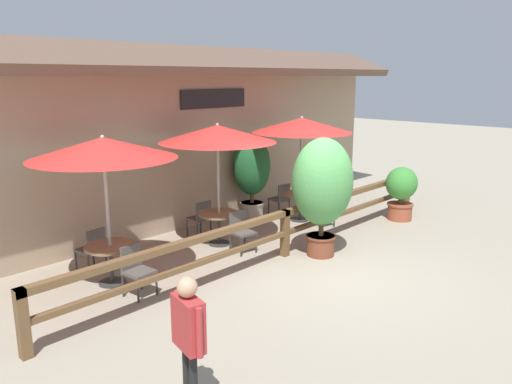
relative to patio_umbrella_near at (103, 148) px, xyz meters
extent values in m
plane|color=#9E937F|center=(3.11, -2.35, -2.38)|extent=(60.00, 60.00, 0.00)
cube|color=tan|center=(3.11, 1.85, -0.58)|extent=(14.00, 0.40, 3.60)
cube|color=brown|center=(3.11, 1.30, 1.50)|extent=(14.28, 1.48, 0.70)
cube|color=black|center=(3.90, 1.62, 0.62)|extent=(2.01, 0.04, 0.44)
cube|color=brown|center=(3.11, -1.30, -1.48)|extent=(10.40, 0.14, 0.11)
cube|color=brown|center=(3.11, -1.30, -1.90)|extent=(10.40, 0.10, 0.09)
cube|color=brown|center=(-2.02, -1.30, -1.90)|extent=(0.14, 0.14, 0.95)
cube|color=brown|center=(3.11, -1.30, -1.90)|extent=(0.14, 0.14, 0.95)
cube|color=brown|center=(8.24, -1.30, -1.90)|extent=(0.14, 0.14, 0.95)
cylinder|color=#B7B2A8|center=(0.00, 0.00, -1.25)|extent=(0.06, 0.06, 2.26)
cone|color=red|center=(0.00, 0.00, 0.00)|extent=(2.43, 2.43, 0.35)
sphere|color=#B2ADA3|center=(0.00, 0.00, 0.18)|extent=(0.07, 0.07, 0.07)
cylinder|color=olive|center=(0.00, 0.00, -1.70)|extent=(0.86, 0.86, 0.05)
cylinder|color=#333333|center=(0.00, 0.00, -2.05)|extent=(0.07, 0.07, 0.65)
cylinder|color=#333333|center=(0.00, 0.00, -2.36)|extent=(0.47, 0.47, 0.03)
cube|color=#514C47|center=(0.05, -0.78, -1.96)|extent=(0.46, 0.46, 0.05)
cube|color=#514C47|center=(0.03, -0.60, -1.74)|extent=(0.40, 0.07, 0.40)
cylinder|color=#2D2D2D|center=(-0.12, -0.99, -2.18)|extent=(0.04, 0.04, 0.39)
cylinder|color=#2D2D2D|center=(0.25, -0.96, -2.18)|extent=(0.04, 0.04, 0.39)
cylinder|color=#2D2D2D|center=(-0.16, -0.61, -2.18)|extent=(0.04, 0.04, 0.39)
cylinder|color=#2D2D2D|center=(0.22, -0.58, -2.18)|extent=(0.04, 0.04, 0.39)
cube|color=#514C47|center=(0.04, 0.78, -1.96)|extent=(0.47, 0.47, 0.05)
cube|color=#514C47|center=(0.06, 0.60, -1.74)|extent=(0.40, 0.09, 0.40)
cylinder|color=#2D2D2D|center=(0.20, 1.00, -2.18)|extent=(0.04, 0.04, 0.39)
cylinder|color=#2D2D2D|center=(-0.17, 0.95, -2.18)|extent=(0.04, 0.04, 0.39)
cylinder|color=#2D2D2D|center=(0.25, 0.62, -2.18)|extent=(0.04, 0.04, 0.39)
cylinder|color=#2D2D2D|center=(-0.12, 0.57, -2.18)|extent=(0.04, 0.04, 0.39)
cylinder|color=#B7B2A8|center=(2.69, 0.18, -1.25)|extent=(0.06, 0.06, 2.26)
cone|color=red|center=(2.69, 0.18, 0.00)|extent=(2.43, 2.43, 0.35)
sphere|color=#B2ADA3|center=(2.69, 0.18, 0.18)|extent=(0.07, 0.07, 0.07)
cylinder|color=olive|center=(2.69, 0.18, -1.70)|extent=(0.86, 0.86, 0.05)
cylinder|color=#333333|center=(2.69, 0.18, -2.05)|extent=(0.07, 0.07, 0.65)
cylinder|color=#333333|center=(2.69, 0.18, -2.36)|extent=(0.47, 0.47, 0.03)
cube|color=#514C47|center=(2.69, -0.54, -1.96)|extent=(0.48, 0.48, 0.05)
cube|color=#514C47|center=(2.72, -0.35, -1.74)|extent=(0.40, 0.10, 0.40)
cylinder|color=#2D2D2D|center=(2.47, -0.70, -2.18)|extent=(0.04, 0.04, 0.39)
cylinder|color=#2D2D2D|center=(2.85, -0.76, -2.18)|extent=(0.04, 0.04, 0.39)
cylinder|color=#2D2D2D|center=(2.53, -0.32, -2.18)|extent=(0.04, 0.04, 0.39)
cylinder|color=#2D2D2D|center=(2.91, -0.38, -2.18)|extent=(0.04, 0.04, 0.39)
cube|color=#514C47|center=(2.74, 0.91, -1.96)|extent=(0.45, 0.45, 0.05)
cube|color=#514C47|center=(2.73, 0.72, -1.74)|extent=(0.40, 0.06, 0.40)
cylinder|color=#2D2D2D|center=(2.94, 1.09, -2.18)|extent=(0.04, 0.04, 0.39)
cylinder|color=#2D2D2D|center=(2.56, 1.11, -2.18)|extent=(0.04, 0.04, 0.39)
cylinder|color=#2D2D2D|center=(2.92, 0.71, -2.18)|extent=(0.04, 0.04, 0.39)
cylinder|color=#2D2D2D|center=(2.54, 0.73, -2.18)|extent=(0.04, 0.04, 0.39)
cylinder|color=#B7B2A8|center=(5.32, 0.07, -1.25)|extent=(0.06, 0.06, 2.26)
cone|color=red|center=(5.32, 0.07, 0.00)|extent=(2.43, 2.43, 0.35)
sphere|color=#B2ADA3|center=(5.32, 0.07, 0.18)|extent=(0.07, 0.07, 0.07)
cylinder|color=olive|center=(5.32, 0.07, -1.70)|extent=(0.86, 0.86, 0.05)
cylinder|color=#333333|center=(5.32, 0.07, -2.05)|extent=(0.07, 0.07, 0.65)
cylinder|color=#333333|center=(5.32, 0.07, -2.36)|extent=(0.47, 0.47, 0.03)
cube|color=#514C47|center=(5.29, -0.66, -1.96)|extent=(0.50, 0.50, 0.05)
cube|color=#514C47|center=(5.33, -0.47, -1.74)|extent=(0.40, 0.12, 0.40)
cylinder|color=#2D2D2D|center=(5.07, -0.80, -2.18)|extent=(0.04, 0.04, 0.39)
cylinder|color=#2D2D2D|center=(5.44, -0.88, -2.18)|extent=(0.04, 0.04, 0.39)
cylinder|color=#2D2D2D|center=(5.15, -0.43, -2.18)|extent=(0.04, 0.04, 0.39)
cylinder|color=#2D2D2D|center=(5.52, -0.51, -2.18)|extent=(0.04, 0.04, 0.39)
cube|color=#514C47|center=(5.35, 0.79, -1.96)|extent=(0.46, 0.46, 0.05)
cube|color=#514C47|center=(5.33, 0.60, -1.74)|extent=(0.40, 0.07, 0.40)
cylinder|color=#2D2D2D|center=(5.56, 0.96, -2.18)|extent=(0.04, 0.04, 0.39)
cylinder|color=#2D2D2D|center=(5.18, 1.00, -2.18)|extent=(0.04, 0.04, 0.39)
cylinder|color=#2D2D2D|center=(5.52, 0.59, -2.18)|extent=(0.04, 0.04, 0.39)
cylinder|color=#2D2D2D|center=(5.14, 0.62, -2.18)|extent=(0.04, 0.04, 0.39)
cylinder|color=brown|center=(3.64, -1.79, -2.17)|extent=(0.55, 0.55, 0.41)
cylinder|color=brown|center=(3.64, -1.79, -1.98)|extent=(0.60, 0.60, 0.04)
cylinder|color=brown|center=(3.64, -1.79, -1.70)|extent=(0.10, 0.10, 0.52)
ellipsoid|color=#4C934C|center=(3.64, -1.79, -0.86)|extent=(1.28, 1.15, 1.73)
cylinder|color=#9E4C33|center=(7.10, -1.71, -2.17)|extent=(0.60, 0.60, 0.41)
cylinder|color=#9E4C33|center=(7.10, -1.71, -1.98)|extent=(0.65, 0.65, 0.04)
cylinder|color=brown|center=(7.10, -1.71, -1.84)|extent=(0.11, 0.11, 0.24)
ellipsoid|color=#3D8E38|center=(7.10, -1.71, -1.45)|extent=(0.84, 0.76, 0.81)
cylinder|color=#B7AD99|center=(4.77, 1.20, -2.19)|extent=(0.57, 0.57, 0.36)
cylinder|color=#B7AD99|center=(4.77, 1.20, -2.03)|extent=(0.61, 0.61, 0.04)
cylinder|color=brown|center=(4.77, 1.20, -1.79)|extent=(0.10, 0.10, 0.45)
ellipsoid|color=#1E5B2D|center=(4.77, 1.20, -1.06)|extent=(0.99, 0.89, 1.50)
cylinder|color=black|center=(-1.25, -3.62, -1.98)|extent=(0.09, 0.09, 0.79)
cube|color=#B23333|center=(-1.26, -3.70, -1.31)|extent=(0.28, 0.46, 0.56)
cylinder|color=#B23333|center=(-1.32, -3.93, -1.31)|extent=(0.07, 0.07, 0.53)
cylinder|color=#B23333|center=(-1.21, -3.46, -1.31)|extent=(0.07, 0.07, 0.53)
sphere|color=tan|center=(-1.26, -3.70, -0.91)|extent=(0.21, 0.21, 0.21)
camera|label=1|loc=(-4.17, -7.40, 1.15)|focal=35.00mm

